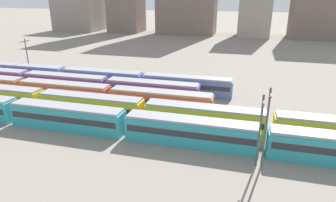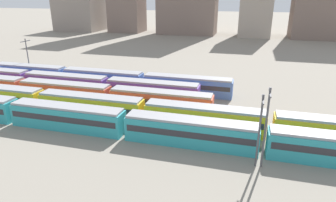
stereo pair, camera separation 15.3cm
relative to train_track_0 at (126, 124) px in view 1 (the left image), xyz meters
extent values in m
plane|color=gray|center=(-25.88, 10.40, -1.90)|extent=(600.00, 600.00, 0.00)
cube|color=teal|center=(-9.45, 0.00, -0.20)|extent=(18.00, 3.00, 3.40)
cube|color=#2D2D33|center=(-9.45, 0.00, 0.20)|extent=(17.20, 3.06, 0.90)
cube|color=#939399|center=(-9.45, 0.00, 1.67)|extent=(17.60, 2.70, 0.35)
cube|color=teal|center=(9.45, 0.00, -0.20)|extent=(18.00, 3.00, 3.40)
cube|color=#2D2D33|center=(9.45, 0.00, 0.20)|extent=(17.20, 3.06, 0.90)
cube|color=#939399|center=(9.45, 0.00, 1.67)|extent=(17.60, 2.70, 0.35)
cube|color=yellow|center=(-8.42, 5.20, -0.20)|extent=(18.00, 3.00, 3.40)
cube|color=#2D2D33|center=(-8.42, 5.20, 0.20)|extent=(17.20, 3.06, 0.90)
cube|color=#939399|center=(-8.42, 5.20, 1.67)|extent=(17.60, 2.70, 0.35)
cube|color=yellow|center=(10.48, 5.20, -0.20)|extent=(18.00, 3.00, 3.40)
cube|color=#2D2D33|center=(10.48, 5.20, 0.20)|extent=(17.20, 3.06, 0.90)
cube|color=#939399|center=(10.48, 5.20, 1.67)|extent=(17.60, 2.70, 0.35)
cube|color=#BC4C38|center=(-16.73, 10.40, -0.20)|extent=(18.00, 3.00, 3.40)
cube|color=#2D2D33|center=(-16.73, 10.40, 0.20)|extent=(17.20, 3.06, 0.90)
cube|color=#939399|center=(-16.73, 10.40, 1.67)|extent=(17.60, 2.70, 0.35)
cube|color=#BC4C38|center=(2.17, 10.40, -0.20)|extent=(18.00, 3.00, 3.40)
cube|color=#2D2D33|center=(2.17, 10.40, 0.20)|extent=(17.20, 3.06, 0.90)
cube|color=#939399|center=(2.17, 10.40, 1.67)|extent=(17.60, 2.70, 0.35)
cube|color=#6B429E|center=(-19.95, 15.60, -0.20)|extent=(18.00, 3.00, 3.40)
cube|color=#2D2D33|center=(-19.95, 15.60, 0.20)|extent=(17.20, 3.06, 0.90)
cube|color=#939399|center=(-19.95, 15.60, 1.67)|extent=(17.60, 2.70, 0.35)
cube|color=#6B429E|center=(-1.05, 15.60, -0.20)|extent=(18.00, 3.00, 3.40)
cube|color=#2D2D33|center=(-1.05, 15.60, 0.20)|extent=(17.20, 3.06, 0.90)
cube|color=#939399|center=(-1.05, 15.60, 1.67)|extent=(17.60, 2.70, 0.35)
cube|color=#4C70BC|center=(-33.09, 20.80, -0.20)|extent=(18.00, 3.00, 3.40)
cube|color=#2D2D33|center=(-33.09, 20.80, 0.20)|extent=(17.20, 3.06, 0.90)
cube|color=#939399|center=(-33.09, 20.80, 1.67)|extent=(17.60, 2.70, 0.35)
cube|color=#4C70BC|center=(-14.19, 20.80, -0.20)|extent=(18.00, 3.00, 3.40)
cube|color=#2D2D33|center=(-14.19, 20.80, 0.20)|extent=(17.20, 3.06, 0.90)
cube|color=#939399|center=(-14.19, 20.80, 1.67)|extent=(17.60, 2.70, 0.35)
cube|color=#4C70BC|center=(4.71, 20.80, -0.20)|extent=(18.00, 3.00, 3.40)
cube|color=#2D2D33|center=(4.71, 20.80, 0.20)|extent=(17.20, 3.06, 0.90)
cube|color=#939399|center=(4.71, 20.80, 1.67)|extent=(17.60, 2.70, 0.35)
cylinder|color=#4C4C51|center=(18.11, -3.18, 2.62)|extent=(0.24, 0.24, 9.05)
cube|color=#47474C|center=(18.11, -3.18, 6.55)|extent=(0.16, 3.20, 0.16)
cylinder|color=#4C4C51|center=(-35.38, 23.62, 2.75)|extent=(0.24, 0.24, 9.30)
cube|color=#47474C|center=(-35.38, 23.62, 6.80)|extent=(0.16, 3.20, 0.16)
cylinder|color=#4C4C51|center=(18.74, -3.21, 3.05)|extent=(0.24, 0.24, 9.91)
cube|color=#47474C|center=(18.74, -3.21, 7.41)|extent=(0.16, 3.20, 0.16)
cube|color=gray|center=(-74.46, 113.62, 7.30)|extent=(22.84, 20.66, 18.41)
camera|label=1|loc=(16.02, -35.63, 17.65)|focal=31.65mm
camera|label=2|loc=(16.17, -35.59, 17.65)|focal=31.65mm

